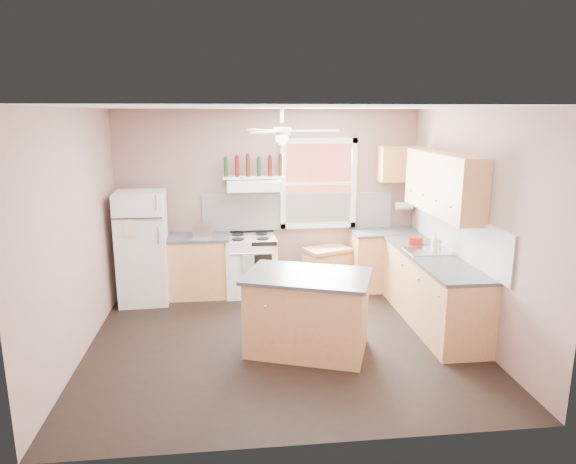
{
  "coord_description": "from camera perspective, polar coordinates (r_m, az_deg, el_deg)",
  "views": [
    {
      "loc": [
        -0.57,
        -5.64,
        2.64
      ],
      "look_at": [
        0.1,
        0.3,
        1.25
      ],
      "focal_mm": 32.0,
      "sensor_mm": 36.0,
      "label": 1
    }
  ],
  "objects": [
    {
      "name": "counter_corner",
      "position": [
        7.9,
        10.82,
        -0.03
      ],
      "size": [
        1.02,
        0.62,
        0.04
      ],
      "primitive_type": "cube",
      "color": "#3D3D3F",
      "rests_on": "base_cabinet_corner"
    },
    {
      "name": "backsplash_right",
      "position": [
        6.73,
        18.37,
        -0.16
      ],
      "size": [
        0.03,
        2.6,
        0.55
      ],
      "primitive_type": "cube",
      "color": "white",
      "rests_on": "wall_right"
    },
    {
      "name": "faucet",
      "position": [
        6.9,
        16.54,
        -1.47
      ],
      "size": [
        0.03,
        0.03,
        0.14
      ],
      "primitive_type": "cylinder",
      "color": "silver",
      "rests_on": "sink"
    },
    {
      "name": "counter_left",
      "position": [
        7.57,
        -9.97,
        -0.57
      ],
      "size": [
        0.92,
        0.62,
        0.04
      ],
      "primitive_type": "cube",
      "color": "#3D3D3F",
      "rests_on": "base_cabinet_left"
    },
    {
      "name": "toaster",
      "position": [
        7.47,
        -9.53,
        0.13
      ],
      "size": [
        0.3,
        0.19,
        0.18
      ],
      "primitive_type": "cube",
      "rotation": [
        0.0,
        0.0,
        0.12
      ],
      "color": "silver",
      "rests_on": "counter_left"
    },
    {
      "name": "refrigerator",
      "position": [
        7.5,
        -15.83,
        -1.68
      ],
      "size": [
        0.7,
        0.68,
        1.58
      ],
      "primitive_type": "cube",
      "rotation": [
        0.0,
        0.0,
        0.04
      ],
      "color": "white",
      "rests_on": "floor"
    },
    {
      "name": "stove",
      "position": [
        7.67,
        -4.18,
        -3.69
      ],
      "size": [
        0.76,
        0.66,
        0.86
      ],
      "primitive_type": "cube",
      "rotation": [
        0.0,
        0.0,
        0.03
      ],
      "color": "white",
      "rests_on": "floor"
    },
    {
      "name": "counter_right",
      "position": [
        6.69,
        15.89,
        -2.69
      ],
      "size": [
        0.62,
        2.22,
        0.04
      ],
      "primitive_type": "cube",
      "color": "#3D3D3F",
      "rests_on": "base_cabinet_right"
    },
    {
      "name": "cart",
      "position": [
        7.88,
        4.35,
        -4.05
      ],
      "size": [
        0.76,
        0.64,
        0.65
      ],
      "primitive_type": "cube",
      "rotation": [
        0.0,
        0.0,
        0.37
      ],
      "color": "#B6824B",
      "rests_on": "floor"
    },
    {
      "name": "bottle_shelf",
      "position": [
        7.58,
        -3.84,
        6.08
      ],
      "size": [
        0.9,
        0.26,
        0.03
      ],
      "primitive_type": "cube",
      "color": "white",
      "rests_on": "range_hood"
    },
    {
      "name": "backsplash_back",
      "position": [
        7.83,
        1.16,
        2.3
      ],
      "size": [
        2.9,
        0.03,
        0.55
      ],
      "primitive_type": "cube",
      "color": "white",
      "rests_on": "wall_back"
    },
    {
      "name": "island",
      "position": [
        5.85,
        2.17,
        -9.11
      ],
      "size": [
        1.49,
        1.2,
        0.86
      ],
      "primitive_type": "cube",
      "rotation": [
        0.0,
        0.0,
        -0.35
      ],
      "color": "#B6824B",
      "rests_on": "floor"
    },
    {
      "name": "window_view",
      "position": [
        7.81,
        3.37,
        5.41
      ],
      "size": [
        1.0,
        0.02,
        1.2
      ],
      "primitive_type": "cube",
      "color": "brown",
      "rests_on": "wall_back"
    },
    {
      "name": "red_caddy",
      "position": [
        7.17,
        14.02,
        -0.95
      ],
      "size": [
        0.21,
        0.17,
        0.1
      ],
      "primitive_type": "cube",
      "rotation": [
        0.0,
        0.0,
        -0.3
      ],
      "color": "#A1190D",
      "rests_on": "counter_right"
    },
    {
      "name": "range_hood",
      "position": [
        7.47,
        -3.78,
        5.21
      ],
      "size": [
        0.78,
        0.5,
        0.14
      ],
      "primitive_type": "cube",
      "color": "white",
      "rests_on": "wall_back"
    },
    {
      "name": "ceiling",
      "position": [
        5.67,
        -0.68,
        13.69
      ],
      "size": [
        4.5,
        4.5,
        0.0
      ],
      "primitive_type": "plane",
      "color": "white",
      "rests_on": "ground"
    },
    {
      "name": "floor",
      "position": [
        6.26,
        -0.61,
        -11.88
      ],
      "size": [
        4.5,
        4.5,
        0.0
      ],
      "primitive_type": "plane",
      "color": "black",
      "rests_on": "ground"
    },
    {
      "name": "sink",
      "position": [
        6.86,
        15.27,
        -2.12
      ],
      "size": [
        0.55,
        0.45,
        0.03
      ],
      "primitive_type": "cube",
      "color": "silver",
      "rests_on": "counter_right"
    },
    {
      "name": "wall_right",
      "position": [
        6.45,
        19.9,
        0.76
      ],
      "size": [
        0.05,
        4.0,
        2.7
      ],
      "primitive_type": "cube",
      "color": "#86675F",
      "rests_on": "ground"
    },
    {
      "name": "base_cabinet_left",
      "position": [
        7.68,
        -9.84,
        -3.83
      ],
      "size": [
        0.9,
        0.6,
        0.86
      ],
      "primitive_type": "cube",
      "color": "#B6824B",
      "rests_on": "floor"
    },
    {
      "name": "window_frame",
      "position": [
        7.78,
        3.41,
        5.38
      ],
      "size": [
        1.16,
        0.07,
        1.36
      ],
      "primitive_type": "cube",
      "color": "white",
      "rests_on": "wall_back"
    },
    {
      "name": "wall_back",
      "position": [
        7.8,
        -2.16,
        3.55
      ],
      "size": [
        4.5,
        0.05,
        2.7
      ],
      "primitive_type": "cube",
      "color": "#86675F",
      "rests_on": "ground"
    },
    {
      "name": "island_top",
      "position": [
        5.7,
        2.21,
        -4.92
      ],
      "size": [
        1.58,
        1.3,
        0.04
      ],
      "primitive_type": "cube",
      "rotation": [
        0.0,
        0.0,
        -0.35
      ],
      "color": "#3D3D3F",
      "rests_on": "island"
    },
    {
      "name": "paper_towel",
      "position": [
        8.07,
        12.77,
        2.85
      ],
      "size": [
        0.26,
        0.12,
        0.12
      ],
      "primitive_type": "cylinder",
      "rotation": [
        0.0,
        1.57,
        0.0
      ],
      "color": "white",
      "rests_on": "wall_back"
    },
    {
      "name": "wall_left",
      "position": [
        6.03,
        -22.68,
        -0.29
      ],
      "size": [
        0.05,
        4.0,
        2.7
      ],
      "primitive_type": "cube",
      "color": "#86675F",
      "rests_on": "ground"
    },
    {
      "name": "ceiling_fan_hub",
      "position": [
        5.67,
        -0.68,
        11.17
      ],
      "size": [
        0.2,
        0.2,
        0.08
      ],
      "primitive_type": "cylinder",
      "color": "white",
      "rests_on": "ceiling"
    },
    {
      "name": "base_cabinet_right",
      "position": [
        6.82,
        15.73,
        -6.33
      ],
      "size": [
        0.6,
        2.2,
        0.86
      ],
      "primitive_type": "cube",
      "color": "#B6824B",
      "rests_on": "floor"
    },
    {
      "name": "upper_cabinet_corner",
      "position": [
        7.92,
        12.25,
        7.43
      ],
      "size": [
        0.6,
        0.33,
        0.52
      ],
      "primitive_type": "cube",
      "color": "#B6824B",
      "rests_on": "wall_back"
    },
    {
      "name": "upper_cabinet_right",
      "position": [
        6.75,
        16.83,
        5.2
      ],
      "size": [
        0.33,
        1.8,
        0.76
      ],
      "primitive_type": "cube",
      "color": "#B6824B",
      "rests_on": "wall_right"
    },
    {
      "name": "soap_bottle",
      "position": [
        6.84,
        15.99,
        -1.12
      ],
      "size": [
        0.12,
        0.12,
        0.25
      ],
      "primitive_type": "imported",
      "rotation": [
        0.0,
        0.0,
        4.37
      ],
      "color": "silver",
      "rests_on": "counter_right"
    },
    {
      "name": "wine_bottles",
      "position": [
        7.56,
        -3.8,
        7.29
      ],
      "size": [
        0.86,
        0.06,
        0.31
      ],
      "color": "#143819",
      "rests_on": "bottle_shelf"
    },
    {
      "name": "base_cabinet_corner",
      "position": [
        8.01,
        10.68,
        -3.16
      ],
      "size": [
        1.0,
        0.6,
        0.86
      ],
      "primitive_type": "cube",
      "color": "#B6824B",
      "rests_on": "floor"
    }
  ]
}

